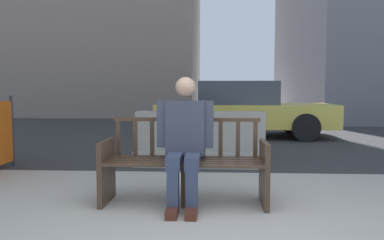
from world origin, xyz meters
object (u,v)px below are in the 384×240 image
(seated_person, at_px, (185,138))
(jersey_barrier_centre, at_px, (200,143))
(car_taxi_near, at_px, (242,110))
(street_bench, at_px, (185,166))

(seated_person, relative_size, jersey_barrier_centre, 0.65)
(car_taxi_near, bearing_deg, seated_person, -100.39)
(jersey_barrier_centre, xyz_separation_m, car_taxi_near, (0.94, 3.56, 0.33))
(street_bench, xyz_separation_m, seated_person, (0.01, -0.06, 0.29))
(street_bench, height_order, seated_person, seated_person)
(street_bench, bearing_deg, jersey_barrier_centre, 87.18)
(street_bench, distance_m, car_taxi_near, 5.66)
(jersey_barrier_centre, bearing_deg, car_taxi_near, 75.22)
(jersey_barrier_centre, relative_size, car_taxi_near, 0.47)
(seated_person, distance_m, jersey_barrier_centre, 2.09)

